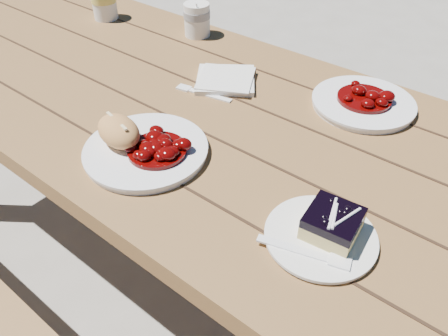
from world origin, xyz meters
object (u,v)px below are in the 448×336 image
Objects in this scene: dessert_plate at (320,237)px; second_cup at (104,4)px; blueberry_cake at (333,223)px; second_plate at (363,103)px; bread_roll at (119,131)px; picnic_table at (173,142)px; coffee_cup at (197,20)px; main_plate at (146,151)px.

dessert_plate is 1.13m from second_cup.
second_plate is (-0.13, 0.42, -0.03)m from blueberry_cake.
second_cup is (-1.06, 0.40, 0.02)m from blueberry_cake.
bread_roll is 0.62× the size of dessert_plate.
coffee_cup reaches higher than picnic_table.
main_plate is 2.23× the size of bread_roll.
blueberry_cake is at bearing 6.76° from bread_roll.
second_cup reaches higher than bread_roll.
picnic_table is 8.28× the size of second_plate.
blueberry_cake is (0.55, -0.18, 0.20)m from picnic_table.
picnic_table is 0.41m from coffee_cup.
coffee_cup is (-0.26, 0.55, 0.00)m from bread_roll.
second_plate is at bearing 30.41° from picnic_table.
picnic_table is 21.20× the size of blueberry_cake.
main_plate is at bearing -121.23° from second_plate.
bread_roll reaches higher than picnic_table.
second_plate is at bearing -6.42° from coffee_cup.
blueberry_cake is at bearing -17.82° from picnic_table.
second_plate is (-0.12, 0.44, 0.00)m from dessert_plate.
coffee_cup is (-0.73, 0.49, 0.02)m from blueberry_cake.
bread_roll reaches higher than blueberry_cake.
blueberry_cake is 0.95× the size of second_cup.
main_plate is 0.61m from coffee_cup.
bread_roll is 0.47m from blueberry_cake.
second_plate reaches higher than picnic_table.
dessert_plate is at bearing 5.05° from bread_roll.
dessert_plate is 1.87× the size of coffee_cup.
main_plate is at bearing -59.23° from coffee_cup.
picnic_table is 20.11× the size of second_cup.
second_cup is (-0.65, 0.44, 0.04)m from main_plate.
second_cup reaches higher than picnic_table.
main_plate is 2.57× the size of second_cup.
picnic_table is 17.41× the size of bread_roll.
coffee_cup is at bearing 115.30° from bread_roll.
second_cup is at bearing -178.62° from second_plate.
second_cup is at bearing 153.11° from blueberry_cake.
main_plate is 0.41m from blueberry_cake.
main_plate is at bearing 178.76° from blueberry_cake.
main_plate and second_plate have the same top height.
blueberry_cake is (0.41, 0.04, 0.03)m from main_plate.
bread_roll is at bearing -37.66° from second_cup.
picnic_table is at bearing 156.03° from blueberry_cake.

